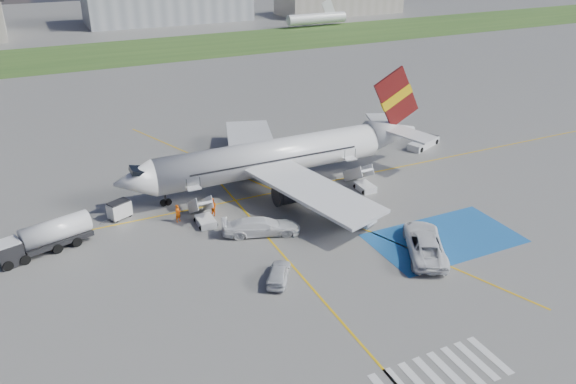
# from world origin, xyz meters

# --- Properties ---
(ground) EXTENTS (400.00, 400.00, 0.00)m
(ground) POSITION_xyz_m (0.00, 0.00, 0.00)
(ground) COLOR #60605E
(ground) RESTS_ON ground
(grass_strip) EXTENTS (400.00, 30.00, 0.01)m
(grass_strip) POSITION_xyz_m (0.00, 95.00, 0.01)
(grass_strip) COLOR #2D4C1E
(grass_strip) RESTS_ON ground
(taxiway_line_main) EXTENTS (120.00, 0.20, 0.01)m
(taxiway_line_main) POSITION_xyz_m (0.00, 12.00, 0.01)
(taxiway_line_main) COLOR gold
(taxiway_line_main) RESTS_ON ground
(taxiway_line_cross) EXTENTS (0.20, 60.00, 0.01)m
(taxiway_line_cross) POSITION_xyz_m (-5.00, -10.00, 0.01)
(taxiway_line_cross) COLOR gold
(taxiway_line_cross) RESTS_ON ground
(taxiway_line_diag) EXTENTS (20.71, 56.45, 0.01)m
(taxiway_line_diag) POSITION_xyz_m (0.00, 12.00, 0.01)
(taxiway_line_diag) COLOR gold
(taxiway_line_diag) RESTS_ON ground
(staging_box) EXTENTS (14.00, 8.00, 0.01)m
(staging_box) POSITION_xyz_m (10.00, -4.00, 0.01)
(staging_box) COLOR #19559A
(staging_box) RESTS_ON ground
(crosswalk) EXTENTS (9.00, 4.00, 0.01)m
(crosswalk) POSITION_xyz_m (-1.80, -18.00, 0.01)
(crosswalk) COLOR silver
(crosswalk) RESTS_ON ground
(terminal_centre) EXTENTS (48.00, 18.00, 12.00)m
(terminal_centre) POSITION_xyz_m (20.00, 135.00, 6.00)
(terminal_centre) COLOR gray
(terminal_centre) RESTS_ON ground
(terminal_east) EXTENTS (40.00, 16.00, 8.00)m
(terminal_east) POSITION_xyz_m (75.00, 128.00, 4.00)
(terminal_east) COLOR gray
(terminal_east) RESTS_ON ground
(airliner) EXTENTS (36.81, 32.95, 11.92)m
(airliner) POSITION_xyz_m (1.51, 14.00, 3.39)
(airliner) COLOR silver
(airliner) RESTS_ON ground
(airstairs_fwd) EXTENTS (1.90, 5.20, 3.60)m
(airstairs_fwd) POSITION_xyz_m (-9.50, 8.70, 0.62)
(airstairs_fwd) COLOR silver
(airstairs_fwd) RESTS_ON ground
(airstairs_aft) EXTENTS (1.90, 5.20, 3.60)m
(airstairs_aft) POSITION_xyz_m (9.00, 8.70, 0.62)
(airstairs_aft) COLOR silver
(airstairs_aft) RESTS_ON ground
(fuel_tanker) EXTENTS (8.46, 4.31, 2.80)m
(fuel_tanker) POSITION_xyz_m (-23.99, 9.69, 1.18)
(fuel_tanker) COLOR black
(fuel_tanker) RESTS_ON ground
(gpu_cart) EXTENTS (2.53, 2.12, 1.81)m
(gpu_cart) POSITION_xyz_m (-16.86, 13.33, 0.82)
(gpu_cart) COLOR silver
(gpu_cart) RESTS_ON ground
(belt_loader) EXTENTS (5.97, 3.84, 1.74)m
(belt_loader) POSITION_xyz_m (23.35, 16.43, 0.43)
(belt_loader) COLOR silver
(belt_loader) RESTS_ON ground
(car_silver_a) EXTENTS (3.69, 4.41, 1.42)m
(car_silver_a) POSITION_xyz_m (-6.98, -3.56, 0.71)
(car_silver_a) COLOR silver
(car_silver_a) RESTS_ON ground
(car_silver_b) EXTENTS (3.61, 5.26, 1.64)m
(car_silver_b) POSITION_xyz_m (3.80, 2.65, 0.82)
(car_silver_b) COLOR silver
(car_silver_b) RESTS_ON ground
(van_white_a) EXTENTS (5.91, 7.30, 2.49)m
(van_white_a) POSITION_xyz_m (6.72, -5.15, 1.25)
(van_white_a) COLOR white
(van_white_a) RESTS_ON ground
(van_white_b) EXTENTS (5.97, 3.93, 2.17)m
(van_white_b) POSITION_xyz_m (-5.26, 4.21, 1.08)
(van_white_b) COLOR white
(van_white_b) RESTS_ON ground
(crew_fwd) EXTENTS (0.80, 0.71, 1.84)m
(crew_fwd) POSITION_xyz_m (-11.75, 10.04, 0.92)
(crew_fwd) COLOR #FF640D
(crew_fwd) RESTS_ON ground
(crew_nose) EXTENTS (1.01, 1.14, 1.96)m
(crew_nose) POSITION_xyz_m (-8.28, 9.72, 0.98)
(crew_nose) COLOR #EF5F0C
(crew_nose) RESTS_ON ground
(crew_aft) EXTENTS (0.94, 1.23, 1.95)m
(crew_aft) POSITION_xyz_m (4.29, 6.58, 0.97)
(crew_aft) COLOR orange
(crew_aft) RESTS_ON ground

